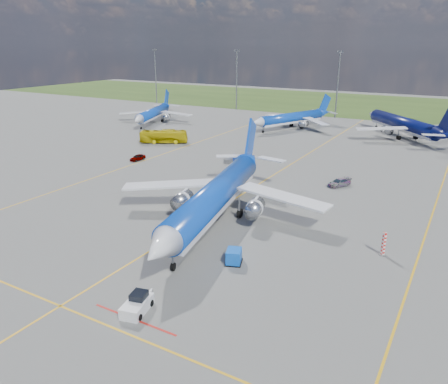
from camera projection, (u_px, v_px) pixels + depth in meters
The scene contains 16 objects.
ground at pixel (176, 235), 60.51m from camera, with size 400.00×400.00×0.00m, color #5A5A57.
grass_strip at pixel (386, 106), 183.50m from camera, with size 400.00×80.00×0.01m, color #2D4719.
taxiway_lines at pixel (263, 182), 83.14m from camera, with size 60.25×160.00×0.02m.
floodlight_masts at pixel (399, 84), 141.91m from camera, with size 202.20×0.50×22.70m.
warning_post at pixel (384, 244), 54.32m from camera, with size 0.50×0.50×3.00m, color red.
bg_jet_nw at pixel (154, 123), 145.04m from camera, with size 26.81×35.19×9.22m, color #0C3DAF, non-canonical shape.
bg_jet_nnw at pixel (291, 128), 135.58m from camera, with size 27.00×35.43×9.28m, color #0C3DAF, non-canonical shape.
bg_jet_n at pixel (401, 137), 122.79m from camera, with size 31.80×41.74×10.93m, color #080E44, non-canonical shape.
main_airliner at pixel (216, 222), 64.78m from camera, with size 34.96×45.89×12.02m, color #0C3DAF, non-canonical shape.
pushback_tug at pixel (137, 304), 43.13m from camera, with size 2.78×5.42×1.80m.
uld_container at pixel (234, 256), 52.54m from camera, with size 1.71×2.14×1.71m, color blue.
apron_bus at pixel (164, 136), 115.43m from camera, with size 2.92×12.50×3.48m, color gold.
service_car_a at pixel (138, 157), 98.51m from camera, with size 1.62×4.04×1.38m, color #999999.
service_car_b at pixel (235, 177), 84.58m from camera, with size 2.12×4.60×1.28m, color #999999.
service_car_c at pixel (339, 183), 80.79m from camera, with size 1.95×4.80×1.39m, color #999999.
baggage_tug_c at pixel (232, 159), 97.90m from camera, with size 1.47×4.99×1.11m.
Camera 1 is at (33.31, -44.65, 25.23)m, focal length 35.00 mm.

